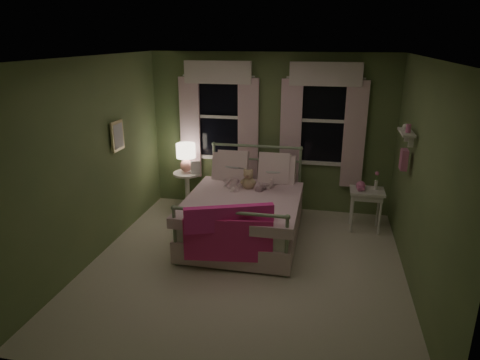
% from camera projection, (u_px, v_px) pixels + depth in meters
% --- Properties ---
extents(room_shell, '(4.20, 4.20, 4.20)m').
position_uv_depth(room_shell, '(245.00, 170.00, 5.12)').
color(room_shell, beige).
rests_on(room_shell, ground).
extents(bed, '(1.58, 2.04, 1.18)m').
position_uv_depth(bed, '(245.00, 212.00, 6.24)').
color(bed, white).
rests_on(bed, ground).
extents(pink_throw, '(1.10, 0.48, 0.71)m').
position_uv_depth(pink_throw, '(229.00, 228.00, 5.21)').
color(pink_throw, '#F22F96').
rests_on(pink_throw, bed).
extents(child_left, '(0.34, 0.27, 0.81)m').
position_uv_depth(child_left, '(232.00, 164.00, 6.49)').
color(child_left, '#F7D1DD').
rests_on(child_left, bed).
extents(child_right, '(0.38, 0.35, 0.63)m').
position_uv_depth(child_right, '(269.00, 172.00, 6.41)').
color(child_right, '#F7D1DD').
rests_on(child_right, bed).
extents(book_left, '(0.22, 0.15, 0.26)m').
position_uv_depth(book_left, '(229.00, 170.00, 6.27)').
color(book_left, beige).
rests_on(book_left, child_left).
extents(book_right, '(0.21, 0.13, 0.26)m').
position_uv_depth(book_right, '(266.00, 175.00, 6.17)').
color(book_right, beige).
rests_on(book_right, child_right).
extents(teddy_bear, '(0.24, 0.20, 0.32)m').
position_uv_depth(teddy_bear, '(248.00, 180.00, 6.35)').
color(teddy_bear, tan).
rests_on(teddy_bear, bed).
extents(nightstand_left, '(0.46, 0.46, 0.65)m').
position_uv_depth(nightstand_left, '(187.00, 185.00, 7.27)').
color(nightstand_left, white).
rests_on(nightstand_left, ground).
extents(table_lamp, '(0.32, 0.32, 0.48)m').
position_uv_depth(table_lamp, '(186.00, 155.00, 7.10)').
color(table_lamp, '#FB9F94').
rests_on(table_lamp, nightstand_left).
extents(book_nightstand, '(0.22, 0.26, 0.02)m').
position_uv_depth(book_nightstand, '(191.00, 174.00, 7.10)').
color(book_nightstand, beige).
rests_on(book_nightstand, nightstand_left).
extents(nightstand_right, '(0.50, 0.40, 0.64)m').
position_uv_depth(nightstand_right, '(367.00, 196.00, 6.41)').
color(nightstand_right, white).
rests_on(nightstand_right, ground).
extents(pink_toy, '(0.14, 0.20, 0.14)m').
position_uv_depth(pink_toy, '(361.00, 186.00, 6.37)').
color(pink_toy, pink).
rests_on(pink_toy, nightstand_right).
extents(bud_vase, '(0.06, 0.06, 0.28)m').
position_uv_depth(bud_vase, '(376.00, 180.00, 6.35)').
color(bud_vase, white).
rests_on(bud_vase, nightstand_right).
extents(window_left, '(1.34, 0.13, 1.96)m').
position_uv_depth(window_left, '(219.00, 113.00, 7.07)').
color(window_left, black).
rests_on(window_left, room_shell).
extents(window_right, '(1.34, 0.13, 1.96)m').
position_uv_depth(window_right, '(323.00, 117.00, 6.74)').
color(window_right, black).
rests_on(window_right, room_shell).
extents(wall_shelf, '(0.15, 0.50, 0.60)m').
position_uv_depth(wall_shelf, '(405.00, 146.00, 5.33)').
color(wall_shelf, white).
rests_on(wall_shelf, room_shell).
extents(framed_picture, '(0.03, 0.32, 0.42)m').
position_uv_depth(framed_picture, '(118.00, 136.00, 5.99)').
color(framed_picture, beige).
rests_on(framed_picture, room_shell).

